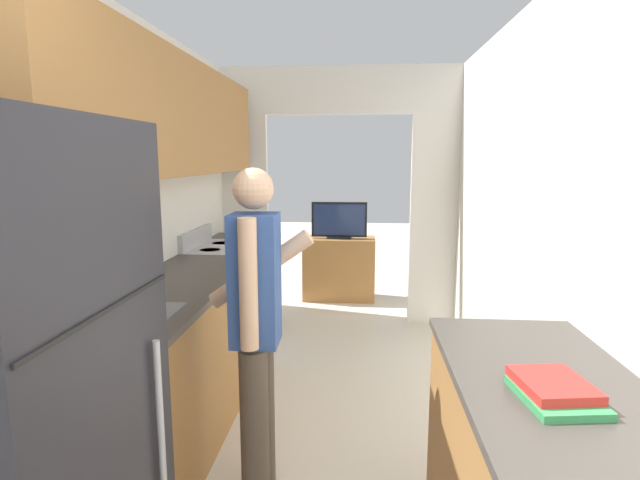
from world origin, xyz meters
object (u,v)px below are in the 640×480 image
Objects in this scene: television at (339,221)px; person at (256,331)px; range_oven at (232,299)px; tv_cabinet at (339,268)px; book_stack at (555,390)px.

person is at bearing -93.74° from television.
range_oven is 1.96m from person.
range_oven is 1.28× the size of tv_cabinet.
person is 5.31× the size of book_stack.
book_stack is 4.27m from television.
tv_cabinet is at bearing 90.00° from television.
book_stack is 4.35m from tv_cabinet.
book_stack is (1.67, -2.51, 0.48)m from range_oven.
person is 1.94× the size of tv_cabinet.
person is 3.51m from television.
person is at bearing -93.69° from tv_cabinet.
range_oven is at bearing 123.55° from book_stack.
television reaches higher than range_oven.
television is at bearing -4.62° from person.
television is at bearing 63.70° from range_oven.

